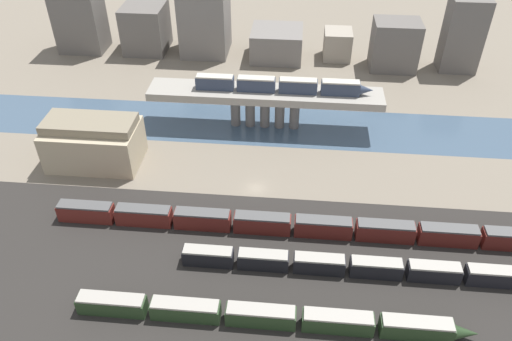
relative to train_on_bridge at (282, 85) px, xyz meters
name	(u,v)px	position (x,y,z in m)	size (l,w,h in m)	color
ground_plane	(256,188)	(-4.14, -26.13, -12.15)	(400.00, 400.00, 0.00)	#756B5B
railbed_yard	(244,270)	(-4.14, -50.13, -12.15)	(280.00, 42.00, 0.01)	#282623
river_water	(265,125)	(-4.14, 0.00, -12.15)	(320.00, 19.29, 0.01)	#3D5166
bridge	(265,98)	(-4.14, 0.00, -3.77)	(59.54, 9.19, 10.40)	gray
train_on_bridge	(282,85)	(0.00, 0.00, 0.00)	(44.33, 2.79, 3.58)	#2D384C
train_yard_near	(270,316)	(1.51, -61.14, -10.44)	(66.53, 2.89, 3.49)	#23381E
train_yard_mid	(382,268)	(21.20, -48.89, -10.41)	(74.72, 2.75, 3.54)	black
train_yard_far	(299,226)	(5.81, -39.34, -10.17)	(100.29, 2.99, 4.01)	#5B1E19
warehouse_building	(94,142)	(-42.77, -19.45, -6.65)	(21.13, 12.78, 11.56)	tan
city_block_far_left	(79,16)	(-68.92, 42.95, -0.80)	(14.81, 11.27, 22.69)	#605B56
city_block_left	(146,28)	(-47.52, 44.83, -4.59)	(13.51, 15.16, 15.11)	#605B56
city_block_center	(205,20)	(-27.41, 44.90, -1.47)	(15.07, 15.85, 21.37)	slate
city_block_right	(277,43)	(-3.57, 42.49, -7.43)	(16.47, 15.62, 9.44)	slate
city_block_far_right	(337,44)	(16.16, 43.93, -7.57)	(8.81, 9.62, 9.15)	gray
city_block_tall	(395,45)	(33.34, 38.09, -4.58)	(14.19, 10.88, 15.14)	#605B56
city_block_low	(463,35)	(53.28, 38.95, -0.85)	(11.36, 8.43, 22.60)	#605B56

